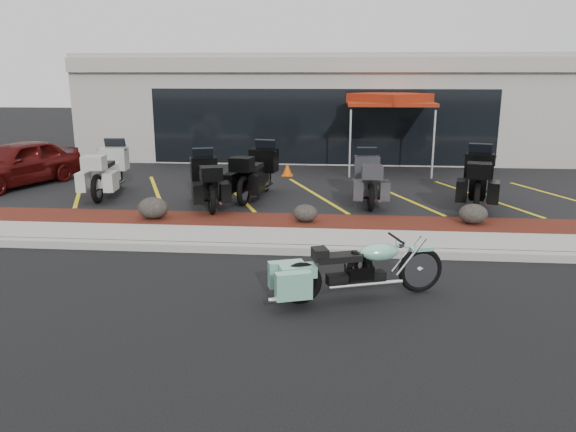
# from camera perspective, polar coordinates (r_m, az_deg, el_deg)

# --- Properties ---
(ground) EXTENTS (90.00, 90.00, 0.00)m
(ground) POSITION_cam_1_polar(r_m,az_deg,el_deg) (9.81, 1.43, -5.52)
(ground) COLOR black
(ground) RESTS_ON ground
(curb) EXTENTS (24.00, 0.25, 0.15)m
(curb) POSITION_cam_1_polar(r_m,az_deg,el_deg) (10.64, 1.75, -3.49)
(curb) COLOR gray
(curb) RESTS_ON ground
(sidewalk) EXTENTS (24.00, 1.20, 0.15)m
(sidewalk) POSITION_cam_1_polar(r_m,az_deg,el_deg) (11.30, 1.96, -2.41)
(sidewalk) COLOR gray
(sidewalk) RESTS_ON ground
(mulch_bed) EXTENTS (24.00, 1.20, 0.16)m
(mulch_bed) POSITION_cam_1_polar(r_m,az_deg,el_deg) (12.45, 2.26, -0.80)
(mulch_bed) COLOR #32150B
(mulch_bed) RESTS_ON ground
(upper_lot) EXTENTS (26.00, 9.60, 0.15)m
(upper_lot) POSITION_cam_1_polar(r_m,az_deg,el_deg) (17.72, 3.14, 3.73)
(upper_lot) COLOR black
(upper_lot) RESTS_ON ground
(dealership_building) EXTENTS (18.00, 8.16, 4.00)m
(dealership_building) POSITION_cam_1_polar(r_m,az_deg,el_deg) (23.72, 3.76, 11.11)
(dealership_building) COLOR gray
(dealership_building) RESTS_ON ground
(boulder_left) EXTENTS (0.68, 0.57, 0.48)m
(boulder_left) POSITION_cam_1_polar(r_m,az_deg,el_deg) (12.89, -13.55, 0.80)
(boulder_left) COLOR black
(boulder_left) RESTS_ON mulch_bed
(boulder_mid) EXTENTS (0.54, 0.45, 0.38)m
(boulder_mid) POSITION_cam_1_polar(r_m,az_deg,el_deg) (12.28, 1.78, 0.29)
(boulder_mid) COLOR black
(boulder_mid) RESTS_ON mulch_bed
(boulder_right) EXTENTS (0.62, 0.51, 0.44)m
(boulder_right) POSITION_cam_1_polar(r_m,az_deg,el_deg) (12.75, 18.30, 0.21)
(boulder_right) COLOR black
(boulder_right) RESTS_ON mulch_bed
(hero_cruiser) EXTENTS (2.79, 1.51, 0.95)m
(hero_cruiser) POSITION_cam_1_polar(r_m,az_deg,el_deg) (8.92, 13.32, -4.72)
(hero_cruiser) COLOR #7CC2A6
(hero_cruiser) RESTS_ON ground
(touring_white) EXTENTS (1.19, 2.55, 1.43)m
(touring_white) POSITION_cam_1_polar(r_m,az_deg,el_deg) (16.45, -17.05, 5.10)
(touring_white) COLOR beige
(touring_white) RESTS_ON upper_lot
(touring_black_front) EXTENTS (1.60, 2.47, 1.34)m
(touring_black_front) POSITION_cam_1_polar(r_m,az_deg,el_deg) (14.60, -8.58, 4.28)
(touring_black_front) COLOR black
(touring_black_front) RESTS_ON upper_lot
(touring_black_mid) EXTENTS (1.37, 2.60, 1.44)m
(touring_black_mid) POSITION_cam_1_polar(r_m,az_deg,el_deg) (15.42, -2.30, 5.15)
(touring_black_mid) COLOR black
(touring_black_mid) RESTS_ON upper_lot
(touring_grey) EXTENTS (0.93, 2.29, 1.32)m
(touring_grey) POSITION_cam_1_polar(r_m,az_deg,el_deg) (14.89, 7.93, 4.46)
(touring_grey) COLOR #333439
(touring_grey) RESTS_ON upper_lot
(touring_black_rear) EXTENTS (1.51, 2.65, 1.45)m
(touring_black_rear) POSITION_cam_1_polar(r_m,az_deg,el_deg) (15.27, 18.79, 4.32)
(touring_black_rear) COLOR black
(touring_black_rear) RESTS_ON upper_lot
(parked_car) EXTENTS (2.78, 4.17, 1.32)m
(parked_car) POSITION_cam_1_polar(r_m,az_deg,el_deg) (17.96, -25.89, 4.83)
(parked_car) COLOR #450A09
(parked_car) RESTS_ON upper_lot
(traffic_cone) EXTENTS (0.43, 0.43, 0.41)m
(traffic_cone) POSITION_cam_1_polar(r_m,az_deg,el_deg) (17.90, -0.07, 4.77)
(traffic_cone) COLOR #CD4D06
(traffic_cone) RESTS_ON upper_lot
(popup_canopy) EXTENTS (2.83, 2.83, 2.54)m
(popup_canopy) POSITION_cam_1_polar(r_m,az_deg,el_deg) (18.87, 10.30, 11.45)
(popup_canopy) COLOR silver
(popup_canopy) RESTS_ON upper_lot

